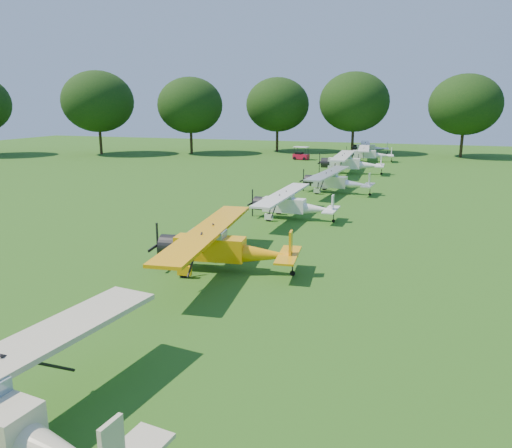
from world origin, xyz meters
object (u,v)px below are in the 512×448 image
Objects in this scene: aircraft_2 at (221,245)px; aircraft_4 at (335,180)px; aircraft_5 at (349,162)px; aircraft_6 at (368,153)px; golf_cart at (301,155)px; aircraft_7 at (369,147)px; aircraft_3 at (290,203)px.

aircraft_2 is 23.42m from aircraft_4.
aircraft_5 is 13.23m from aircraft_6.
aircraft_6 reaches higher than golf_cart.
golf_cart is at bearing -131.84° from aircraft_7.
aircraft_2 reaches higher than aircraft_3.
aircraft_3 is 4.18× the size of golf_cart.
aircraft_5 is (-0.64, 13.36, 0.18)m from aircraft_4.
aircraft_3 is 11.48m from aircraft_4.
aircraft_5 reaches higher than aircraft_4.
golf_cart is (-8.37, -12.05, -0.49)m from aircraft_7.
aircraft_4 is 26.57m from aircraft_6.
aircraft_2 is 1.09× the size of aircraft_6.
aircraft_2 reaches higher than golf_cart.
aircraft_4 is (1.56, 23.37, -0.11)m from aircraft_2.
aircraft_4 is at bearing -95.93° from aircraft_6.
aircraft_2 is at bearing -97.59° from aircraft_6.
aircraft_7 is at bearing 91.29° from aircraft_3.
aircraft_4 is at bearing -89.59° from aircraft_5.
aircraft_5 is 1.14× the size of aircraft_6.
aircraft_6 is 4.41× the size of golf_cart.
aircraft_2 is at bearing -88.58° from aircraft_4.
aircraft_7 is 14.68m from golf_cart.
aircraft_6 is at bearing 81.72° from aircraft_2.
aircraft_7 is (0.57, 61.35, -0.20)m from aircraft_2.
aircraft_7 is (-1.12, 11.42, -0.09)m from aircraft_6.
aircraft_2 reaches higher than aircraft_7.
aircraft_7 is at bearing 96.74° from aircraft_4.
aircraft_3 reaches higher than aircraft_7.
aircraft_6 is at bearing -91.45° from aircraft_7.
aircraft_7 is (-0.35, 24.63, -0.26)m from aircraft_5.
aircraft_6 reaches higher than aircraft_4.
aircraft_5 is at bearing -96.25° from aircraft_7.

